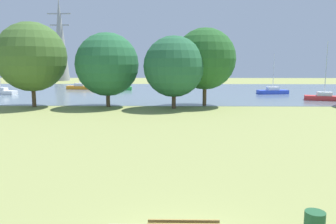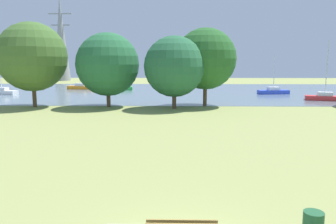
{
  "view_description": "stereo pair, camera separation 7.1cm",
  "coord_description": "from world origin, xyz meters",
  "px_view_note": "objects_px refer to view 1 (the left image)",
  "views": [
    {
      "loc": [
        -0.23,
        -7.83,
        4.88
      ],
      "look_at": [
        -0.69,
        14.63,
        1.59
      ],
      "focal_mm": 35.91,
      "sensor_mm": 36.0,
      "label": 1
    },
    {
      "loc": [
        -0.16,
        -7.83,
        4.88
      ],
      "look_at": [
        -0.69,
        14.63,
        1.59
      ],
      "focal_mm": 35.91,
      "sensor_mm": 36.0,
      "label": 2
    }
  ],
  "objects_px": {
    "tree_east_near": "(107,64)",
    "tree_west_near": "(205,59)",
    "electricity_pylon": "(60,39)",
    "tree_west_far": "(32,57)",
    "tree_mid_shore": "(174,67)",
    "sailboat_white": "(1,92)",
    "sailboat_blue": "(273,91)",
    "sailboat_orange": "(80,87)",
    "sailboat_green": "(118,88)",
    "sailboat_red": "(324,97)"
  },
  "relations": [
    {
      "from": "sailboat_red",
      "to": "electricity_pylon",
      "type": "height_order",
      "value": "electricity_pylon"
    },
    {
      "from": "electricity_pylon",
      "to": "sailboat_red",
      "type": "bearing_deg",
      "value": -43.77
    },
    {
      "from": "tree_west_near",
      "to": "electricity_pylon",
      "type": "distance_m",
      "value": 64.82
    },
    {
      "from": "tree_west_near",
      "to": "electricity_pylon",
      "type": "bearing_deg",
      "value": 122.54
    },
    {
      "from": "tree_mid_shore",
      "to": "tree_west_near",
      "type": "relative_size",
      "value": 0.88
    },
    {
      "from": "sailboat_white",
      "to": "electricity_pylon",
      "type": "distance_m",
      "value": 42.88
    },
    {
      "from": "sailboat_white",
      "to": "tree_mid_shore",
      "type": "bearing_deg",
      "value": -29.79
    },
    {
      "from": "tree_west_far",
      "to": "tree_east_near",
      "type": "distance_m",
      "value": 8.27
    },
    {
      "from": "sailboat_orange",
      "to": "tree_west_far",
      "type": "relative_size",
      "value": 0.58
    },
    {
      "from": "sailboat_green",
      "to": "sailboat_blue",
      "type": "xyz_separation_m",
      "value": [
        25.6,
        -6.88,
        0.01
      ]
    },
    {
      "from": "sailboat_green",
      "to": "sailboat_orange",
      "type": "bearing_deg",
      "value": 164.74
    },
    {
      "from": "sailboat_orange",
      "to": "electricity_pylon",
      "type": "distance_m",
      "value": 35.18
    },
    {
      "from": "tree_mid_shore",
      "to": "electricity_pylon",
      "type": "bearing_deg",
      "value": 118.84
    },
    {
      "from": "sailboat_orange",
      "to": "tree_mid_shore",
      "type": "bearing_deg",
      "value": -56.03
    },
    {
      "from": "sailboat_green",
      "to": "tree_mid_shore",
      "type": "distance_m",
      "value": 26.36
    },
    {
      "from": "sailboat_green",
      "to": "tree_west_far",
      "type": "relative_size",
      "value": 0.59
    },
    {
      "from": "sailboat_orange",
      "to": "tree_east_near",
      "type": "bearing_deg",
      "value": -67.7
    },
    {
      "from": "sailboat_green",
      "to": "sailboat_blue",
      "type": "bearing_deg",
      "value": -15.04
    },
    {
      "from": "sailboat_orange",
      "to": "sailboat_blue",
      "type": "relative_size",
      "value": 0.87
    },
    {
      "from": "sailboat_blue",
      "to": "tree_west_near",
      "type": "distance_m",
      "value": 19.78
    },
    {
      "from": "tree_east_near",
      "to": "sailboat_orange",
      "type": "bearing_deg",
      "value": 112.3
    },
    {
      "from": "tree_west_far",
      "to": "tree_mid_shore",
      "type": "xyz_separation_m",
      "value": [
        15.59,
        -0.84,
        -1.04
      ]
    },
    {
      "from": "sailboat_white",
      "to": "tree_west_far",
      "type": "xyz_separation_m",
      "value": [
        11.31,
        -14.56,
        5.06
      ]
    },
    {
      "from": "sailboat_green",
      "to": "electricity_pylon",
      "type": "xyz_separation_m",
      "value": [
        -21.16,
        32.63,
        10.82
      ]
    },
    {
      "from": "tree_mid_shore",
      "to": "electricity_pylon",
      "type": "distance_m",
      "value": 65.04
    },
    {
      "from": "tree_west_far",
      "to": "tree_mid_shore",
      "type": "bearing_deg",
      "value": -3.07
    },
    {
      "from": "sailboat_blue",
      "to": "tree_west_near",
      "type": "bearing_deg",
      "value": -128.96
    },
    {
      "from": "sailboat_blue",
      "to": "tree_east_near",
      "type": "bearing_deg",
      "value": -145.12
    },
    {
      "from": "sailboat_red",
      "to": "electricity_pylon",
      "type": "xyz_separation_m",
      "value": [
        -50.82,
        48.69,
        10.8
      ]
    },
    {
      "from": "sailboat_blue",
      "to": "electricity_pylon",
      "type": "xyz_separation_m",
      "value": [
        -46.77,
        39.51,
        10.81
      ]
    },
    {
      "from": "sailboat_green",
      "to": "tree_east_near",
      "type": "xyz_separation_m",
      "value": [
        2.68,
        -22.86,
        4.26
      ]
    },
    {
      "from": "tree_mid_shore",
      "to": "sailboat_red",
      "type": "bearing_deg",
      "value": 22.13
    },
    {
      "from": "tree_east_near",
      "to": "electricity_pylon",
      "type": "bearing_deg",
      "value": 113.25
    },
    {
      "from": "tree_west_near",
      "to": "electricity_pylon",
      "type": "xyz_separation_m",
      "value": [
        -34.72,
        54.41,
        5.94
      ]
    },
    {
      "from": "sailboat_blue",
      "to": "tree_east_near",
      "type": "distance_m",
      "value": 28.26
    },
    {
      "from": "sailboat_green",
      "to": "tree_east_near",
      "type": "bearing_deg",
      "value": -83.31
    },
    {
      "from": "sailboat_white",
      "to": "electricity_pylon",
      "type": "xyz_separation_m",
      "value": [
        -4.31,
        41.27,
        10.8
      ]
    },
    {
      "from": "sailboat_red",
      "to": "tree_east_near",
      "type": "bearing_deg",
      "value": -165.85
    },
    {
      "from": "tree_west_far",
      "to": "tree_west_near",
      "type": "xyz_separation_m",
      "value": [
        19.09,
        1.42,
        -0.2
      ]
    },
    {
      "from": "sailboat_orange",
      "to": "sailboat_white",
      "type": "distance_m",
      "value": 14.18
    },
    {
      "from": "sailboat_orange",
      "to": "tree_west_far",
      "type": "bearing_deg",
      "value": -85.49
    },
    {
      "from": "sailboat_blue",
      "to": "sailboat_green",
      "type": "bearing_deg",
      "value": 164.96
    },
    {
      "from": "sailboat_red",
      "to": "sailboat_white",
      "type": "height_order",
      "value": "sailboat_red"
    },
    {
      "from": "tree_east_near",
      "to": "tree_west_near",
      "type": "xyz_separation_m",
      "value": [
        10.87,
        1.08,
        0.62
      ]
    },
    {
      "from": "sailboat_orange",
      "to": "sailboat_red",
      "type": "xyz_separation_m",
      "value": [
        37.2,
        -18.11,
        0.03
      ]
    },
    {
      "from": "sailboat_white",
      "to": "tree_mid_shore",
      "type": "distance_m",
      "value": 31.25
    },
    {
      "from": "sailboat_green",
      "to": "tree_west_far",
      "type": "distance_m",
      "value": 24.39
    },
    {
      "from": "tree_west_far",
      "to": "tree_east_near",
      "type": "bearing_deg",
      "value": 2.37
    },
    {
      "from": "sailboat_green",
      "to": "sailboat_red",
      "type": "height_order",
      "value": "sailboat_red"
    },
    {
      "from": "sailboat_green",
      "to": "tree_west_near",
      "type": "xyz_separation_m",
      "value": [
        13.55,
        -21.78,
        4.88
      ]
    }
  ]
}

